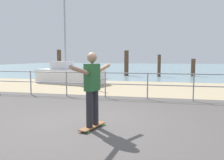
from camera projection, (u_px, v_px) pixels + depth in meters
ground_plane at (75, 140)px, 4.33m from camera, size 24.00×10.00×0.04m
beach_strip at (131, 87)px, 12.10m from camera, size 24.00×6.00×0.04m
sea_surface at (153, 67)px, 39.26m from camera, size 72.00×50.00×0.04m
railing_fence at (85, 80)px, 9.04m from camera, size 11.81×0.05×1.05m
sailboat at (72, 75)px, 13.75m from camera, size 5.07×2.34×5.51m
skateboard at (93, 126)px, 4.99m from camera, size 0.43×0.82×0.08m
skateboarder at (92, 85)px, 4.90m from camera, size 0.51×1.41×1.65m
groyne_post_0 at (59, 63)px, 19.62m from camera, size 0.36×0.36×2.34m
groyne_post_1 at (92, 66)px, 19.56m from camera, size 0.29×0.29×1.81m
groyne_post_2 at (126, 63)px, 19.88m from camera, size 0.39×0.39×2.28m
groyne_post_3 at (159, 66)px, 18.96m from camera, size 0.28×0.28×1.90m
groyne_post_4 at (193, 68)px, 19.27m from camera, size 0.37×0.37×1.54m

